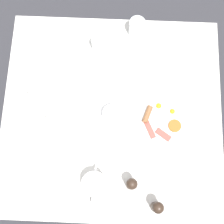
% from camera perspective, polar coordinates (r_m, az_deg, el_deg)
% --- Properties ---
extents(ground_plane, '(8.00, 8.00, 0.00)m').
position_cam_1_polar(ground_plane, '(2.30, 0.00, -4.93)').
color(ground_plane, '#333338').
extents(table, '(1.05, 1.09, 0.76)m').
position_cam_1_polar(table, '(1.62, 0.00, -0.79)').
color(table, silver).
rests_on(table, ground_plane).
extents(breakfast_plate, '(0.28, 0.28, 0.04)m').
position_cam_1_polar(breakfast_plate, '(1.56, 8.86, -1.45)').
color(breakfast_plate, white).
rests_on(breakfast_plate, table).
extents(teapot_near, '(0.19, 0.11, 0.11)m').
position_cam_1_polar(teapot_near, '(1.47, -3.26, -13.09)').
color(teapot_near, white).
rests_on(teapot_near, table).
extents(teapot_far, '(0.16, 0.13, 0.11)m').
position_cam_1_polar(teapot_far, '(1.57, -13.81, 1.12)').
color(teapot_far, white).
rests_on(teapot_far, table).
extents(teacup_with_saucer_left, '(0.16, 0.16, 0.06)m').
position_cam_1_polar(teacup_with_saucer_left, '(1.53, -0.02, -0.52)').
color(teacup_with_saucer_left, white).
rests_on(teacup_with_saucer_left, table).
extents(water_glass_tall, '(0.08, 0.08, 0.09)m').
position_cam_1_polar(water_glass_tall, '(1.65, -2.31, 12.43)').
color(water_glass_tall, white).
rests_on(water_glass_tall, table).
extents(water_glass_short, '(0.08, 0.08, 0.10)m').
position_cam_1_polar(water_glass_short, '(1.55, -7.35, 4.45)').
color(water_glass_short, white).
rests_on(water_glass_short, table).
extents(wine_glass_spare, '(0.08, 0.08, 0.11)m').
position_cam_1_polar(wine_glass_spare, '(1.68, 4.55, 15.09)').
color(wine_glass_spare, white).
rests_on(wine_glass_spare, table).
extents(creamer_jug, '(0.08, 0.05, 0.06)m').
position_cam_1_polar(creamer_jug, '(1.72, -12.54, 13.59)').
color(creamer_jug, white).
rests_on(creamer_jug, table).
extents(pepper_grinder, '(0.05, 0.05, 0.12)m').
position_cam_1_polar(pepper_grinder, '(1.46, 8.28, -16.89)').
color(pepper_grinder, '#38281E').
rests_on(pepper_grinder, table).
extents(salt_grinder, '(0.05, 0.05, 0.12)m').
position_cam_1_polar(salt_grinder, '(1.45, 3.58, -13.03)').
color(salt_grinder, '#38281E').
rests_on(salt_grinder, table).
extents(napkin_folded, '(0.17, 0.19, 0.01)m').
position_cam_1_polar(napkin_folded, '(1.69, 14.18, 8.63)').
color(napkin_folded, white).
rests_on(napkin_folded, table).
extents(fork_by_plate, '(0.17, 0.05, 0.00)m').
position_cam_1_polar(fork_by_plate, '(1.64, 3.25, 8.68)').
color(fork_by_plate, silver).
rests_on(fork_by_plate, table).
extents(knife_by_plate, '(0.19, 0.08, 0.00)m').
position_cam_1_polar(knife_by_plate, '(1.56, -14.99, -10.65)').
color(knife_by_plate, silver).
rests_on(knife_by_plate, table).
extents(spoon_for_tea, '(0.14, 0.05, 0.00)m').
position_cam_1_polar(spoon_for_tea, '(1.52, 8.00, -10.54)').
color(spoon_for_tea, silver).
rests_on(spoon_for_tea, table).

